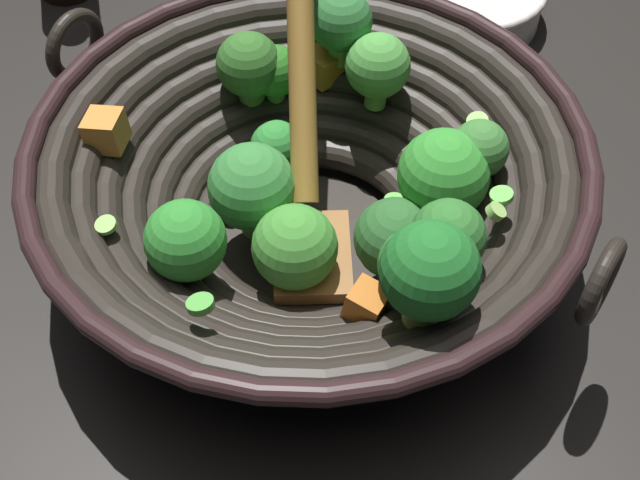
% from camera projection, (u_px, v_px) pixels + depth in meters
% --- Properties ---
extents(ground_plane, '(4.00, 4.00, 0.00)m').
position_uv_depth(ground_plane, '(310.00, 249.00, 0.66)').
color(ground_plane, black).
extents(wok, '(0.40, 0.37, 0.25)m').
position_uv_depth(wok, '(313.00, 183.00, 0.61)').
color(wok, black).
rests_on(wok, ground).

